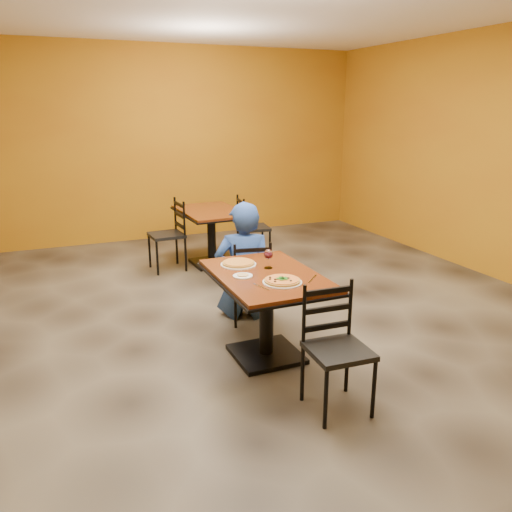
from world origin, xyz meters
name	(u,v)px	position (x,y,z in m)	size (l,w,h in m)	color
floor	(245,333)	(0.00, 0.00, 0.00)	(7.00, 8.00, 0.01)	black
wall_back	(150,145)	(0.00, 4.00, 1.50)	(7.00, 0.01, 3.00)	#A36F12
table_main	(267,296)	(0.00, -0.50, 0.56)	(0.83, 1.23, 0.75)	maroon
table_second	(211,224)	(0.41, 2.26, 0.55)	(0.83, 1.20, 0.75)	maroon
chair_main_near	(339,351)	(0.14, -1.42, 0.45)	(0.40, 0.40, 0.90)	black
chair_main_far	(249,280)	(0.17, 0.30, 0.42)	(0.38, 0.38, 0.84)	black
chair_second_left	(166,235)	(-0.20, 2.26, 0.46)	(0.42, 0.42, 0.92)	black
chair_second_right	(254,228)	(1.02, 2.26, 0.45)	(0.40, 0.40, 0.90)	black
diner	(244,259)	(0.17, 0.46, 0.59)	(0.59, 0.39, 1.18)	navy
plate_main	(282,282)	(0.02, -0.75, 0.76)	(0.31, 0.31, 0.01)	white
pizza_main	(282,280)	(0.02, -0.75, 0.77)	(0.28, 0.28, 0.02)	#95300A
plate_far	(238,264)	(-0.13, -0.18, 0.76)	(0.31, 0.31, 0.01)	white
pizza_far	(238,263)	(-0.13, -0.18, 0.77)	(0.28, 0.28, 0.02)	gold
side_plate	(243,276)	(-0.21, -0.49, 0.76)	(0.16, 0.16, 0.01)	white
dip	(243,275)	(-0.21, -0.49, 0.76)	(0.09, 0.09, 0.01)	tan
wine_glass	(268,258)	(0.08, -0.36, 0.84)	(0.08, 0.08, 0.18)	white
fork	(261,287)	(-0.17, -0.78, 0.75)	(0.01, 0.19, 0.00)	silver
knife	(312,279)	(0.28, -0.77, 0.75)	(0.01, 0.21, 0.00)	silver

